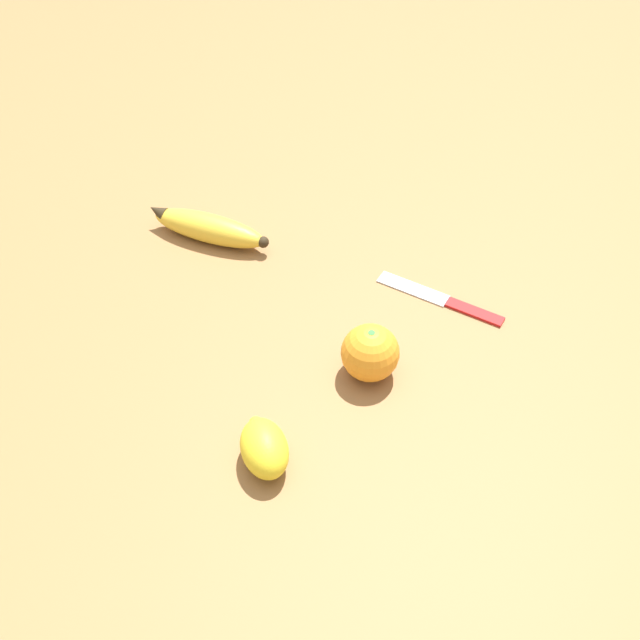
{
  "coord_description": "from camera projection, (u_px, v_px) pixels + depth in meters",
  "views": [
    {
      "loc": [
        0.48,
        -0.42,
        0.65
      ],
      "look_at": [
        0.06,
        0.04,
        0.03
      ],
      "focal_mm": 42.0,
      "sensor_mm": 36.0,
      "label": 1
    }
  ],
  "objects": [
    {
      "name": "banana",
      "position": [
        208.0,
        228.0,
        1.01
      ],
      "size": [
        0.17,
        0.1,
        0.04
      ],
      "rotation": [
        0.0,
        0.0,
        3.5
      ],
      "color": "gold",
      "rests_on": "ground_plane"
    },
    {
      "name": "paring_knife",
      "position": [
        444.0,
        300.0,
        0.94
      ],
      "size": [
        0.17,
        0.05,
        0.01
      ],
      "rotation": [
        0.0,
        0.0,
        1.78
      ],
      "color": "silver",
      "rests_on": "ground_plane"
    },
    {
      "name": "lemon",
      "position": [
        264.0,
        448.0,
        0.76
      ],
      "size": [
        0.09,
        0.08,
        0.05
      ],
      "rotation": [
        0.0,
        0.0,
        2.63
      ],
      "color": "yellow",
      "rests_on": "ground_plane"
    },
    {
      "name": "orange",
      "position": [
        370.0,
        353.0,
        0.83
      ],
      "size": [
        0.07,
        0.07,
        0.07
      ],
      "color": "orange",
      "rests_on": "ground_plane"
    },
    {
      "name": "ground_plane",
      "position": [
        262.0,
        325.0,
        0.91
      ],
      "size": [
        3.0,
        3.0,
        0.0
      ],
      "primitive_type": "plane",
      "color": "olive"
    }
  ]
}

